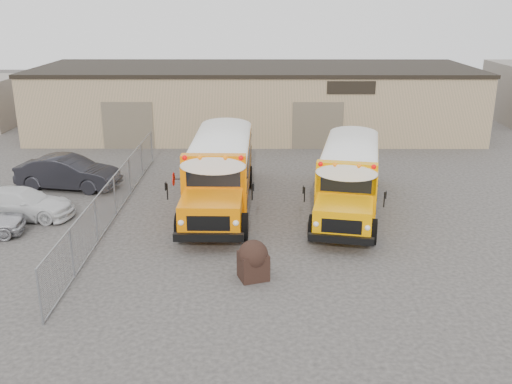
{
  "coord_description": "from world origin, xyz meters",
  "views": [
    {
      "loc": [
        0.26,
        -20.46,
        8.92
      ],
      "look_at": [
        0.16,
        1.46,
        1.6
      ],
      "focal_mm": 40.0,
      "sensor_mm": 36.0,
      "label": 1
    }
  ],
  "objects_px": {
    "tarp_bundle": "(253,259)",
    "car_white": "(22,203)",
    "school_bus_left": "(229,133)",
    "school_bus_right": "(354,141)",
    "car_dark": "(68,173)"
  },
  "relations": [
    {
      "from": "tarp_bundle",
      "to": "car_dark",
      "type": "distance_m",
      "value": 13.55
    },
    {
      "from": "car_white",
      "to": "car_dark",
      "type": "bearing_deg",
      "value": -4.05
    },
    {
      "from": "school_bus_left",
      "to": "tarp_bundle",
      "type": "xyz_separation_m",
      "value": [
        1.52,
        -14.35,
        -1.12
      ]
    },
    {
      "from": "car_dark",
      "to": "car_white",
      "type": "bearing_deg",
      "value": 179.83
    },
    {
      "from": "car_white",
      "to": "school_bus_left",
      "type": "bearing_deg",
      "value": -38.74
    },
    {
      "from": "school_bus_left",
      "to": "car_dark",
      "type": "height_order",
      "value": "school_bus_left"
    },
    {
      "from": "school_bus_left",
      "to": "tarp_bundle",
      "type": "relative_size",
      "value": 7.83
    },
    {
      "from": "car_white",
      "to": "car_dark",
      "type": "height_order",
      "value": "car_dark"
    },
    {
      "from": "tarp_bundle",
      "to": "car_white",
      "type": "distance_m",
      "value": 11.59
    },
    {
      "from": "school_bus_left",
      "to": "school_bus_right",
      "type": "xyz_separation_m",
      "value": [
        6.97,
        -1.19,
        -0.14
      ]
    },
    {
      "from": "school_bus_right",
      "to": "car_white",
      "type": "bearing_deg",
      "value": -154.43
    },
    {
      "from": "school_bus_right",
      "to": "car_dark",
      "type": "relative_size",
      "value": 2.04
    },
    {
      "from": "car_white",
      "to": "car_dark",
      "type": "distance_m",
      "value": 4.16
    },
    {
      "from": "school_bus_left",
      "to": "tarp_bundle",
      "type": "height_order",
      "value": "school_bus_left"
    },
    {
      "from": "school_bus_right",
      "to": "school_bus_left",
      "type": "bearing_deg",
      "value": 170.29
    }
  ]
}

